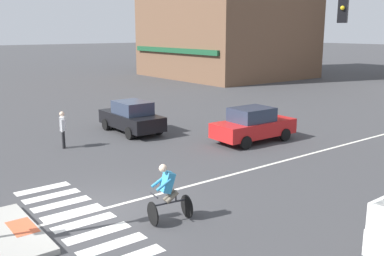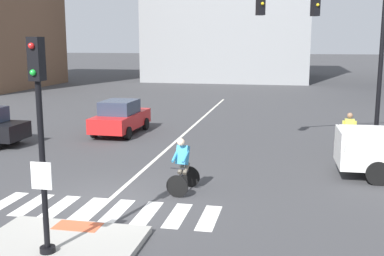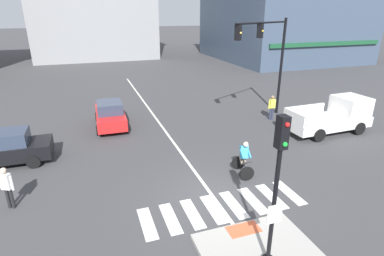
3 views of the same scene
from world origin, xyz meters
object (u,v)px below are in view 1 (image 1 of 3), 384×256
at_px(car_red_westbound_far, 253,125).
at_px(car_black_cross_left, 132,117).
at_px(cyclist, 168,192).
at_px(pedestrian_at_curb_left, 63,127).

xyz_separation_m(car_red_westbound_far, car_black_cross_left, (-5.15, -3.60, 0.00)).
bearing_deg(car_black_cross_left, cyclist, -24.85).
bearing_deg(cyclist, car_red_westbound_far, 120.85).
relative_size(car_red_westbound_far, pedestrian_at_curb_left, 2.48).
height_order(car_red_westbound_far, car_black_cross_left, same).
bearing_deg(car_red_westbound_far, cyclist, -59.15).
bearing_deg(cyclist, pedestrian_at_curb_left, 175.71).
distance_m(car_black_cross_left, pedestrian_at_curb_left, 4.07).
relative_size(car_red_westbound_far, cyclist, 2.47).
relative_size(car_red_westbound_far, car_black_cross_left, 1.01).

